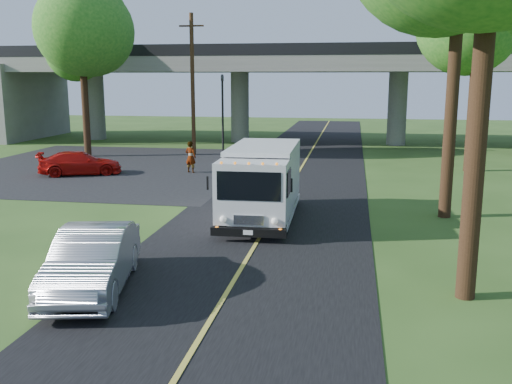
% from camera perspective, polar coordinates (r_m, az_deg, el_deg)
% --- Properties ---
extents(ground, '(120.00, 120.00, 0.00)m').
position_cam_1_polar(ground, '(13.42, -3.21, -10.55)').
color(ground, '#30501C').
rests_on(ground, ground).
extents(road, '(7.00, 90.00, 0.02)m').
position_cam_1_polar(road, '(22.85, 2.37, -1.25)').
color(road, black).
rests_on(road, ground).
extents(parking_lot, '(16.00, 18.00, 0.01)m').
position_cam_1_polar(parking_lot, '(33.52, -14.79, 2.43)').
color(parking_lot, black).
rests_on(parking_lot, ground).
extents(lane_line, '(0.12, 90.00, 0.01)m').
position_cam_1_polar(lane_line, '(22.85, 2.38, -1.20)').
color(lane_line, gold).
rests_on(lane_line, road).
extents(overpass, '(54.00, 10.00, 7.30)m').
position_cam_1_polar(overpass, '(44.21, 6.15, 10.75)').
color(overpass, slate).
rests_on(overpass, ground).
extents(traffic_signal, '(0.18, 0.22, 5.20)m').
position_cam_1_polar(traffic_signal, '(39.17, -3.36, 8.73)').
color(traffic_signal, black).
rests_on(traffic_signal, ground).
extents(utility_pole, '(1.60, 0.26, 9.00)m').
position_cam_1_polar(utility_pole, '(37.57, -6.36, 10.70)').
color(utility_pole, '#472D19').
rests_on(utility_pole, ground).
extents(tree_right_far, '(5.77, 5.67, 10.99)m').
position_cam_1_polar(tree_right_far, '(32.75, 21.82, 16.38)').
color(tree_right_far, '#382314').
rests_on(tree_right_far, ground).
extents(tree_left_lot, '(5.60, 5.50, 10.50)m').
position_cam_1_polar(tree_left_lot, '(37.91, -16.94, 15.30)').
color(tree_left_lot, '#382314').
rests_on(tree_left_lot, ground).
extents(tree_left_far, '(5.26, 5.16, 9.89)m').
position_cam_1_polar(tree_left_far, '(44.58, -16.94, 14.06)').
color(tree_left_far, '#382314').
rests_on(tree_left_far, ground).
extents(step_van, '(2.43, 6.30, 2.62)m').
position_cam_1_polar(step_van, '(20.16, 0.61, 1.16)').
color(step_van, silver).
rests_on(step_van, ground).
extents(red_sedan, '(4.53, 3.28, 1.22)m').
position_cam_1_polar(red_sedan, '(31.17, -17.18, 2.77)').
color(red_sedan, '#B10F0A').
rests_on(red_sedan, ground).
extents(silver_sedan, '(2.50, 4.74, 1.49)m').
position_cam_1_polar(silver_sedan, '(14.19, -16.03, -6.57)').
color(silver_sedan, '#999BA1').
rests_on(silver_sedan, ground).
extents(pedestrian, '(0.71, 0.57, 1.70)m').
position_cam_1_polar(pedestrian, '(30.55, -6.55, 3.50)').
color(pedestrian, gray).
rests_on(pedestrian, ground).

